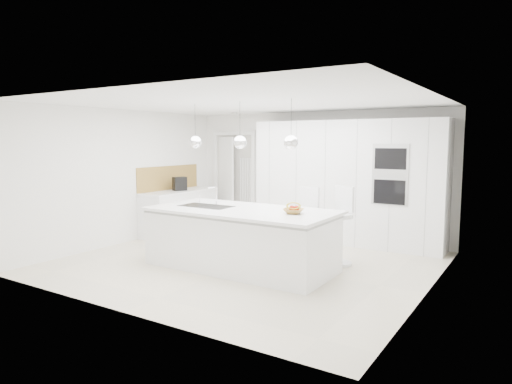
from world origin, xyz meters
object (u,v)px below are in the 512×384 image
Objects in this scene: fruit_bowl at (293,211)px; bar_stool_left at (305,225)px; espresso_machine at (180,184)px; island_base at (240,240)px; bar_stool_right at (340,227)px.

fruit_bowl is 0.25× the size of bar_stool_left.
espresso_machine reaches higher than bar_stool_left.
island_base is 1.56m from bar_stool_right.
island_base is 3.00m from espresso_machine.
bar_stool_left is 0.97× the size of bar_stool_right.
fruit_bowl is (0.86, 0.07, 0.51)m from island_base.
bar_stool_right is at bearing 14.02° from bar_stool_left.
bar_stool_left reaches higher than fruit_bowl.
island_base is at bearing -5.73° from espresso_machine.
espresso_machine is (-3.39, 1.42, 0.11)m from fruit_bowl.
espresso_machine is (-2.53, 1.49, 0.61)m from island_base.
bar_stool_right reaches higher than bar_stool_left.
espresso_machine is 0.23× the size of bar_stool_right.
bar_stool_left is at bearing 56.55° from island_base.
bar_stool_left is (0.62, 0.94, 0.15)m from island_base.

